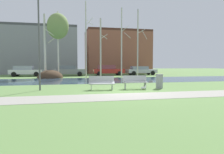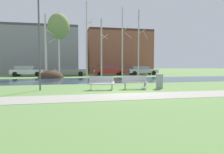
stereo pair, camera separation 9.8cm
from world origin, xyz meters
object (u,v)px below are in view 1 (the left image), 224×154
Objects in this scene: parked_sedan_second_grey at (68,70)px; parked_hatch_third_red at (108,70)px; parked_wagon_fourth_silver at (141,70)px; bench_right at (135,82)px; bench_left at (102,82)px; trash_bin at (159,81)px; streetlamp at (39,25)px; seagull at (144,88)px; parked_van_nearest_white at (26,71)px.

parked_sedan_second_grey is 0.96× the size of parked_hatch_third_red.
bench_right is at bearing -111.65° from parked_wagon_fourth_silver.
parked_hatch_third_red reaches higher than bench_left.
trash_bin is at bearing -106.70° from parked_wagon_fourth_silver.
parked_sedan_second_grey is (1.97, 16.44, -3.21)m from streetlamp.
parked_sedan_second_grey is 11.02m from parked_wagon_fourth_silver.
parked_hatch_third_red is (0.11, 17.71, 0.30)m from trash_bin.
seagull is 0.09× the size of parked_sedan_second_grey.
seagull is 19.33m from parked_wagon_fourth_silver.
trash_bin is 0.22× the size of parked_van_nearest_white.
seagull is 0.09× the size of parked_hatch_third_red.
parked_hatch_third_red is at bearing 1.45° from parked_van_nearest_white.
seagull is at bearing -159.82° from trash_bin.
streetlamp is (-5.97, 0.57, 3.52)m from bench_right.
parked_sedan_second_grey reaches higher than parked_wagon_fourth_silver.
streetlamp is at bearing -77.53° from parked_van_nearest_white.
bench_right is 0.27× the size of streetlamp.
streetlamp is 1.31× the size of parked_hatch_third_red.
parked_sedan_second_grey is 0.96× the size of parked_wagon_fourth_silver.
bench_right is 1.70m from trash_bin.
parked_wagon_fourth_silver is at bearing 0.88° from parked_van_nearest_white.
parked_wagon_fourth_silver is (16.70, 0.26, -0.04)m from parked_van_nearest_white.
parked_sedan_second_grey is (-5.70, 17.04, 0.28)m from trash_bin.
bench_left is 3.91m from trash_bin.
bench_left is 3.94× the size of seagull.
bench_left is 2.21m from bench_right.
bench_left is 18.14m from parked_hatch_third_red.
parked_wagon_fourth_silver is at bearing -0.40° from parked_hatch_third_red.
parked_sedan_second_grey reaches higher than seagull.
trash_bin is (3.91, -0.03, 0.02)m from bench_left.
parked_wagon_fourth_silver is (6.60, 18.16, 0.59)m from seagull.
trash_bin is at bearing 20.18° from seagull.
bench_right is 0.36× the size of parked_hatch_third_red.
parked_sedan_second_grey is at bearing 104.10° from seagull.
trash_bin is 17.97m from parked_sedan_second_grey.
seagull is 18.26m from parked_hatch_third_red.
bench_right is 0.38× the size of parked_van_nearest_white.
trash_bin is 0.21× the size of parked_sedan_second_grey.
streetlamp is 1.37× the size of parked_sedan_second_grey.
parked_van_nearest_white is (-10.09, 17.90, 0.63)m from seagull.
parked_hatch_third_red is (1.81, 17.68, 0.33)m from bench_right.
parked_van_nearest_white is (-9.69, 17.39, 0.29)m from bench_right.
trash_bin is at bearing -71.50° from parked_sedan_second_grey.
parked_wagon_fourth_silver is (12.98, 17.07, -3.27)m from streetlamp.
parked_hatch_third_red reaches higher than parked_wagon_fourth_silver.
parked_van_nearest_white is at bearing 102.47° from streetlamp.
trash_bin reaches higher than bench_right.
parked_van_nearest_white is (-11.39, 17.42, 0.27)m from trash_bin.
streetlamp reaches higher than parked_sedan_second_grey.
streetlamp reaches higher than parked_wagon_fourth_silver.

